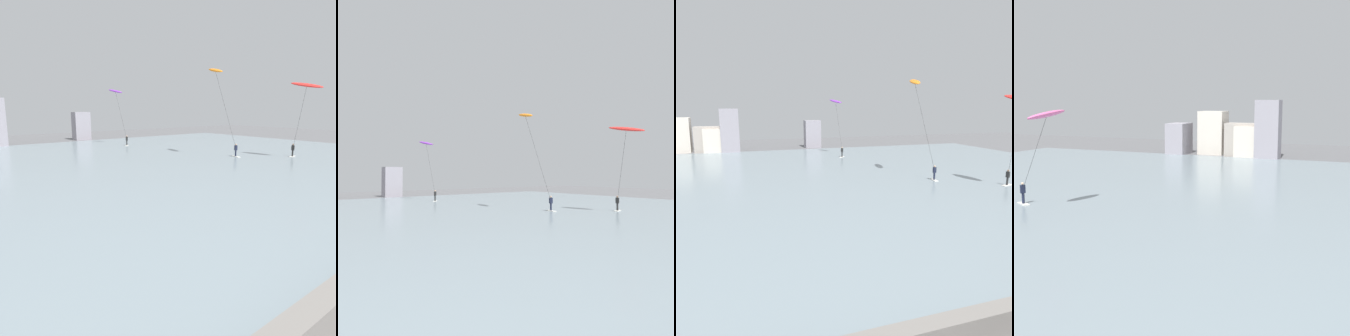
% 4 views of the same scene
% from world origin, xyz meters
% --- Properties ---
extents(water_bay, '(84.00, 52.00, 0.10)m').
position_xyz_m(water_bay, '(0.00, 30.72, 0.05)').
color(water_bay, gray).
rests_on(water_bay, ground).
extents(kitesurfer_purple, '(2.08, 5.15, 9.37)m').
position_xyz_m(kitesurfer_purple, '(11.50, 47.47, 7.87)').
color(kitesurfer_purple, silver).
rests_on(kitesurfer_purple, water_bay).
extents(kitesurfer_orange, '(2.64, 4.88, 11.17)m').
position_xyz_m(kitesurfer_orange, '(14.80, 27.89, 9.71)').
color(kitesurfer_orange, silver).
rests_on(kitesurfer_orange, water_bay).
extents(kitesurfer_red, '(2.38, 3.89, 9.30)m').
position_xyz_m(kitesurfer_red, '(21.08, 19.75, 8.22)').
color(kitesurfer_red, silver).
rests_on(kitesurfer_red, water_bay).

